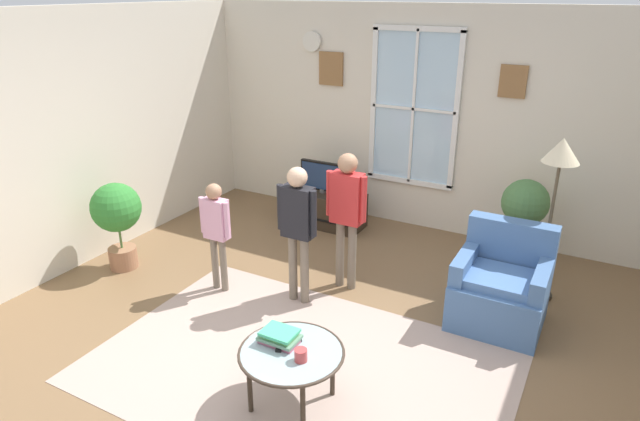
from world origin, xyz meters
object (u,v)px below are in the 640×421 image
object	(u,v)px
person_black_shirt	(298,220)
coffee_table	(291,355)
potted_plant_corner	(117,214)
remote_near_cup	(293,344)
potted_plant_by_window	(523,216)
person_red_shirt	(347,206)
remote_near_books	(280,345)
floor_lamp	(559,167)
cup	(301,355)
tv_stand	(323,208)
armchair	(501,288)
book_stack	(280,337)
person_pink_shirt	(216,225)
television	(323,177)

from	to	relation	value
person_black_shirt	coffee_table	bearing A→B (deg)	-61.39
potted_plant_corner	coffee_table	bearing A→B (deg)	-19.13
remote_near_cup	potted_plant_by_window	size ratio (longest dim) A/B	0.15
person_red_shirt	potted_plant_by_window	bearing A→B (deg)	42.88
remote_near_books	person_red_shirt	size ratio (longest dim) A/B	0.10
potted_plant_corner	floor_lamp	bearing A→B (deg)	20.51
remote_near_books	remote_near_cup	world-z (taller)	same
cup	floor_lamp	world-z (taller)	floor_lamp
potted_plant_corner	floor_lamp	size ratio (longest dim) A/B	0.60
tv_stand	potted_plant_corner	size ratio (longest dim) A/B	1.11
armchair	remote_near_books	size ratio (longest dim) A/B	6.21
cup	person_black_shirt	bearing A→B (deg)	121.25
book_stack	person_pink_shirt	bearing A→B (deg)	143.32
armchair	floor_lamp	xyz separation A→B (m)	(0.26, 0.61, 0.97)
person_black_shirt	armchair	bearing A→B (deg)	17.88
armchair	floor_lamp	size ratio (longest dim) A/B	0.56
television	person_red_shirt	distance (m)	1.58
tv_stand	coffee_table	xyz separation A→B (m)	(1.33, -2.93, 0.20)
person_black_shirt	potted_plant_by_window	distance (m)	2.44
tv_stand	television	xyz separation A→B (m)	(0.00, -0.00, 0.42)
cup	person_red_shirt	world-z (taller)	person_red_shirt
cup	person_pink_shirt	world-z (taller)	person_pink_shirt
coffee_table	book_stack	world-z (taller)	book_stack
tv_stand	person_black_shirt	size ratio (longest dim) A/B	0.78
remote_near_books	person_red_shirt	bearing A→B (deg)	100.37
remote_near_cup	potted_plant_corner	size ratio (longest dim) A/B	0.15
television	floor_lamp	distance (m)	2.78
cup	potted_plant_by_window	distance (m)	3.17
person_red_shirt	person_black_shirt	distance (m)	0.52
book_stack	armchair	bearing A→B (deg)	55.71
television	potted_plant_by_window	world-z (taller)	potted_plant_by_window
potted_plant_by_window	potted_plant_corner	distance (m)	4.19
remote_near_books	potted_plant_by_window	xyz separation A→B (m)	(1.10, 2.97, 0.11)
cup	remote_near_books	bearing A→B (deg)	162.51
book_stack	remote_near_cup	size ratio (longest dim) A/B	1.96
television	person_pink_shirt	xyz separation A→B (m)	(-0.12, -1.89, 0.06)
potted_plant_corner	cup	bearing A→B (deg)	-19.44
tv_stand	television	distance (m)	0.42
tv_stand	floor_lamp	xyz separation A→B (m)	(2.64, -0.54, 1.09)
remote_near_cup	person_pink_shirt	size ratio (longest dim) A/B	0.13
television	potted_plant_corner	size ratio (longest dim) A/B	0.63
remote_near_books	person_pink_shirt	size ratio (longest dim) A/B	0.13
cup	remote_near_cup	world-z (taller)	cup
remote_near_cup	person_red_shirt	size ratio (longest dim) A/B	0.10
remote_near_cup	person_red_shirt	xyz separation A→B (m)	(-0.37, 1.61, 0.40)
coffee_table	remote_near_books	xyz separation A→B (m)	(-0.10, 0.01, 0.04)
remote_near_cup	person_red_shirt	distance (m)	1.70
potted_plant_corner	person_pink_shirt	bearing A→B (deg)	5.83
tv_stand	book_stack	size ratio (longest dim) A/B	3.79
person_red_shirt	floor_lamp	distance (m)	1.91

